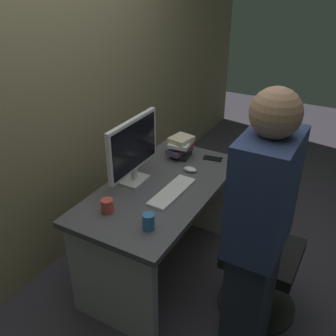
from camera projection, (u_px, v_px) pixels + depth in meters
name	position (u px, v px, depth m)	size (l,w,h in m)	color
ground_plane	(162.00, 266.00, 2.93)	(9.00, 9.00, 0.00)	#3D3842
wall_back	(56.00, 58.00, 2.57)	(6.40, 0.10, 3.00)	#8C7F5B
desk	(162.00, 213.00, 2.69)	(1.34, 0.70, 0.73)	#4C4C51
office_chair	(254.00, 254.00, 2.42)	(0.52, 0.52, 0.94)	black
person_at_desk	(257.00, 245.00, 1.87)	(0.40, 0.24, 1.64)	#262838
monitor	(133.00, 148.00, 2.51)	(0.54, 0.14, 0.46)	silver
keyboard	(172.00, 192.00, 2.49)	(0.43, 0.13, 0.02)	white
mouse	(190.00, 169.00, 2.75)	(0.06, 0.10, 0.03)	white
cup_near_keyboard	(148.00, 222.00, 2.14)	(0.07, 0.07, 0.10)	#3372B2
cup_by_monitor	(107.00, 206.00, 2.29)	(0.07, 0.07, 0.09)	#D84C3F
book_stack	(181.00, 147.00, 2.93)	(0.22, 0.18, 0.17)	black
cell_phone	(213.00, 159.00, 2.93)	(0.07, 0.14, 0.01)	black
handbag	(268.00, 211.00, 3.35)	(0.34, 0.14, 0.38)	maroon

